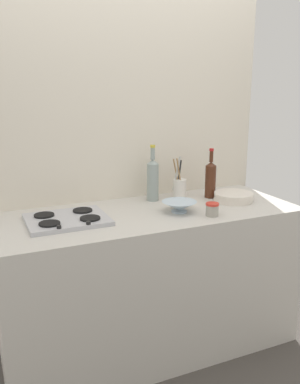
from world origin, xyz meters
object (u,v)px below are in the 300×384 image
(stovetop_hob, at_px, (67,219))
(mixing_bowl, at_px, (179,206))
(utensil_crock, at_px, (179,187))
(condiment_jar_front, at_px, (212,209))
(wine_bottle_mid_left, at_px, (153,179))
(plate_stack, at_px, (234,197))
(wine_bottle_leftmost, at_px, (210,179))

(stovetop_hob, xyz_separation_m, mixing_bowl, (0.65, -0.09, 0.02))
(utensil_crock, xyz_separation_m, condiment_jar_front, (-0.01, -0.42, -0.03))
(stovetop_hob, height_order, wine_bottle_mid_left, wine_bottle_mid_left)
(utensil_crock, relative_size, condiment_jar_front, 3.70)
(mixing_bowl, relative_size, condiment_jar_front, 2.73)
(stovetop_hob, distance_m, plate_stack, 1.08)
(plate_stack, height_order, utensil_crock, utensil_crock)
(condiment_jar_front, bearing_deg, wine_bottle_leftmost, 59.85)
(mixing_bowl, distance_m, utensil_crock, 0.32)
(wine_bottle_mid_left, xyz_separation_m, condiment_jar_front, (0.18, -0.44, -0.10))
(wine_bottle_leftmost, bearing_deg, plate_stack, -57.07)
(condiment_jar_front, bearing_deg, mixing_bowl, 134.23)
(plate_stack, bearing_deg, wine_bottle_leftmost, 122.93)
(stovetop_hob, xyz_separation_m, plate_stack, (1.08, -0.02, 0.01))
(condiment_jar_front, bearing_deg, wine_bottle_mid_left, 111.90)
(stovetop_hob, xyz_separation_m, wine_bottle_mid_left, (0.61, 0.21, 0.13))
(stovetop_hob, height_order, utensil_crock, utensil_crock)
(stovetop_hob, relative_size, condiment_jar_front, 5.75)
(plate_stack, xyz_separation_m, wine_bottle_leftmost, (-0.09, 0.14, 0.10))
(wine_bottle_leftmost, distance_m, condiment_jar_front, 0.42)
(utensil_crock, bearing_deg, stovetop_hob, -166.56)
(stovetop_hob, height_order, plate_stack, plate_stack)
(stovetop_hob, distance_m, wine_bottle_mid_left, 0.66)
(wine_bottle_mid_left, bearing_deg, condiment_jar_front, -68.10)
(plate_stack, relative_size, wine_bottle_mid_left, 0.70)
(plate_stack, distance_m, wine_bottle_mid_left, 0.54)
(plate_stack, relative_size, condiment_jar_front, 3.34)
(wine_bottle_mid_left, relative_size, utensil_crock, 1.29)
(stovetop_hob, bearing_deg, condiment_jar_front, -16.56)
(wine_bottle_mid_left, height_order, utensil_crock, wine_bottle_mid_left)
(wine_bottle_leftmost, relative_size, mixing_bowl, 1.58)
(wine_bottle_mid_left, relative_size, condiment_jar_front, 4.76)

